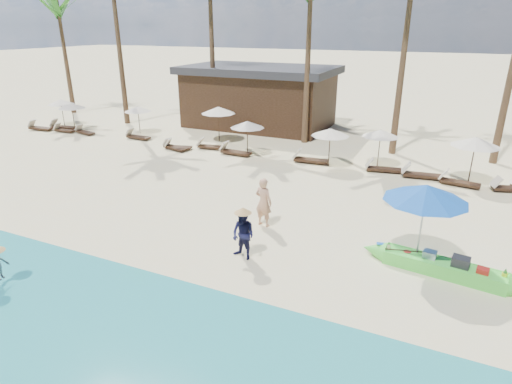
% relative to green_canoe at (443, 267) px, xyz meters
% --- Properties ---
extents(ground, '(240.00, 240.00, 0.00)m').
position_rel_green_canoe_xyz_m(ground, '(-5.48, -1.11, -0.24)').
color(ground, beige).
rests_on(ground, ground).
extents(wet_sand_strip, '(240.00, 4.50, 0.01)m').
position_rel_green_canoe_xyz_m(wet_sand_strip, '(-5.48, -6.11, -0.23)').
color(wet_sand_strip, tan).
rests_on(wet_sand_strip, ground).
extents(green_canoe, '(5.54, 1.17, 0.71)m').
position_rel_green_canoe_xyz_m(green_canoe, '(0.00, 0.00, 0.00)').
color(green_canoe, '#51E244').
rests_on(green_canoe, ground).
extents(tourist, '(0.75, 0.55, 1.88)m').
position_rel_green_canoe_xyz_m(tourist, '(-6.30, 0.85, 0.70)').
color(tourist, tan).
rests_on(tourist, ground).
extents(vendor_green, '(0.94, 0.81, 1.66)m').
position_rel_green_canoe_xyz_m(vendor_green, '(-5.91, -1.65, 0.59)').
color(vendor_green, '#131334').
rests_on(vendor_green, ground).
extents(blue_umbrella, '(2.49, 2.49, 2.68)m').
position_rel_green_canoe_xyz_m(blue_umbrella, '(-0.80, 0.26, 2.18)').
color(blue_umbrella, '#99999E').
rests_on(blue_umbrella, ground).
extents(resort_parasol_0, '(1.88, 1.88, 1.94)m').
position_rel_green_canoe_xyz_m(resort_parasol_0, '(-26.82, 10.33, 1.51)').
color(resort_parasol_0, '#3B2418').
rests_on(resort_parasol_0, ground).
extents(lounger_0_left, '(1.90, 0.75, 0.63)m').
position_rel_green_canoe_xyz_m(lounger_0_left, '(-27.16, 8.40, -0.03)').
color(lounger_0_left, '#3B2418').
rests_on(lounger_0_left, ground).
extents(lounger_0_right, '(2.01, 0.88, 0.66)m').
position_rel_green_canoe_xyz_m(lounger_0_right, '(-25.89, 9.28, -0.02)').
color(lounger_0_right, '#3B2418').
rests_on(lounger_0_right, ground).
extents(resort_parasol_1, '(1.87, 1.87, 1.93)m').
position_rel_green_canoe_xyz_m(resort_parasol_1, '(-24.92, 9.54, 1.50)').
color(resort_parasol_1, '#3B2418').
rests_on(resort_parasol_1, ground).
extents(lounger_1_left, '(1.63, 0.56, 0.55)m').
position_rel_green_canoe_xyz_m(lounger_1_left, '(-25.10, 8.69, -0.05)').
color(lounger_1_left, '#3B2418').
rests_on(lounger_1_left, ground).
extents(lounger_1_right, '(1.71, 0.83, 0.56)m').
position_rel_green_canoe_xyz_m(lounger_1_right, '(-23.37, 8.88, -0.05)').
color(lounger_1_right, '#3B2418').
rests_on(lounger_1_right, ground).
extents(resort_parasol_2, '(1.82, 1.82, 1.88)m').
position_rel_green_canoe_xyz_m(resort_parasol_2, '(-20.00, 10.66, 1.46)').
color(resort_parasol_2, '#3B2418').
rests_on(resort_parasol_2, ground).
extents(lounger_2_left, '(1.77, 0.61, 0.59)m').
position_rel_green_canoe_xyz_m(lounger_2_left, '(-19.14, 9.28, -0.04)').
color(lounger_2_left, '#3B2418').
rests_on(lounger_2_left, ground).
extents(resort_parasol_3, '(2.17, 2.17, 2.24)m').
position_rel_green_canoe_xyz_m(resort_parasol_3, '(-13.92, 11.06, 1.78)').
color(resort_parasol_3, '#3B2418').
rests_on(resort_parasol_3, ground).
extents(lounger_3_left, '(1.69, 0.88, 0.55)m').
position_rel_green_canoe_xyz_m(lounger_3_left, '(-15.32, 8.32, -0.05)').
color(lounger_3_left, '#3B2418').
rests_on(lounger_3_left, ground).
extents(lounger_3_right, '(1.79, 0.94, 0.58)m').
position_rel_green_canoe_xyz_m(lounger_3_right, '(-15.41, 8.14, -0.04)').
color(lounger_3_right, '#3B2418').
rests_on(lounger_3_right, ground).
extents(resort_parasol_4, '(1.94, 1.94, 2.00)m').
position_rel_green_canoe_xyz_m(resort_parasol_4, '(-10.88, 8.95, 1.56)').
color(resort_parasol_4, '#3B2418').
rests_on(resort_parasol_4, ground).
extents(lounger_4_left, '(1.81, 0.78, 0.59)m').
position_rel_green_canoe_xyz_m(lounger_4_left, '(-13.54, 9.19, -0.04)').
color(lounger_4_left, '#3B2418').
rests_on(lounger_4_left, ground).
extents(lounger_4_right, '(1.92, 0.67, 0.64)m').
position_rel_green_canoe_xyz_m(lounger_4_right, '(-11.64, 8.70, -0.02)').
color(lounger_4_right, '#3B2418').
rests_on(lounger_4_right, ground).
extents(resort_parasol_5, '(1.99, 1.99, 2.05)m').
position_rel_green_canoe_xyz_m(resort_parasol_5, '(-6.06, 8.92, 1.61)').
color(resort_parasol_5, '#3B2418').
rests_on(resort_parasol_5, ground).
extents(lounger_5_left, '(1.98, 0.74, 0.66)m').
position_rel_green_canoe_xyz_m(lounger_5_left, '(-7.20, 9.03, -0.02)').
color(lounger_5_left, '#3B2418').
rests_on(lounger_5_left, ground).
extents(resort_parasol_6, '(1.92, 1.92, 1.98)m').
position_rel_green_canoe_xyz_m(resort_parasol_6, '(-3.68, 10.07, 1.54)').
color(resort_parasol_6, '#3B2418').
rests_on(resort_parasol_6, ground).
extents(lounger_6_left, '(1.87, 0.86, 0.61)m').
position_rel_green_canoe_xyz_m(lounger_6_left, '(-3.33, 9.12, -0.03)').
color(lounger_6_left, '#3B2418').
rests_on(lounger_6_left, ground).
extents(lounger_6_right, '(2.00, 0.84, 0.66)m').
position_rel_green_canoe_xyz_m(lounger_6_right, '(-1.45, 8.92, -0.02)').
color(lounger_6_right, '#3B2418').
rests_on(lounger_6_right, ground).
extents(resort_parasol_7, '(2.19, 2.19, 2.25)m').
position_rel_green_canoe_xyz_m(resort_parasol_7, '(0.74, 9.14, 1.79)').
color(resort_parasol_7, '#3B2418').
rests_on(resort_parasol_7, ground).
extents(lounger_7_left, '(1.88, 0.82, 0.62)m').
position_rel_green_canoe_xyz_m(lounger_7_left, '(0.24, 8.57, -0.03)').
color(lounger_7_left, '#3B2418').
rests_on(lounger_7_left, ground).
extents(lounger_7_right, '(1.84, 1.04, 0.60)m').
position_rel_green_canoe_xyz_m(lounger_7_right, '(2.41, 8.70, -0.04)').
color(lounger_7_right, '#3B2418').
rests_on(lounger_7_right, ground).
extents(palm_0, '(2.08, 2.08, 9.90)m').
position_rel_green_canoe_xyz_m(palm_0, '(-30.10, 14.37, 7.88)').
color(palm_0, brown).
rests_on(palm_0, ground).
extents(pavilion_west, '(10.80, 6.60, 4.30)m').
position_rel_green_canoe_xyz_m(pavilion_west, '(-13.48, 16.39, 1.95)').
color(pavilion_west, '#3B2418').
rests_on(pavilion_west, ground).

